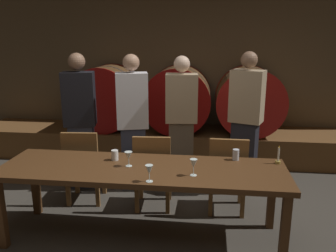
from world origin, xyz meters
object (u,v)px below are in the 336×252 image
at_px(guest_far_left, 80,121).
at_px(guest_far_right, 246,122).
at_px(chair_left, 83,163).
at_px(guest_center_right, 181,124).
at_px(cup_left, 115,155).
at_px(wine_barrel_left, 107,98).
at_px(chair_right, 227,171).
at_px(wine_barrel_center, 178,99).
at_px(chair_center, 153,168).
at_px(wine_glass_right, 194,164).
at_px(wine_barrel_right, 249,101).
at_px(guest_center_left, 133,122).
at_px(dining_table, 142,174).
at_px(wine_glass_left, 129,156).
at_px(cup_right, 236,155).
at_px(candle_center, 278,159).
at_px(wine_glass_center, 149,170).

distance_m(guest_far_left, guest_far_right, 2.04).
distance_m(chair_left, guest_center_right, 1.25).
bearing_deg(cup_left, wine_barrel_left, 108.28).
xyz_separation_m(chair_right, cup_left, (-1.12, -0.43, 0.29)).
distance_m(wine_barrel_center, guest_center_right, 1.20).
bearing_deg(chair_center, wine_glass_right, 120.53).
relative_size(wine_barrel_right, guest_center_left, 0.60).
xyz_separation_m(dining_table, chair_center, (0.00, 0.57, -0.17)).
xyz_separation_m(dining_table, wine_glass_right, (0.48, -0.14, 0.17)).
bearing_deg(chair_right, wine_glass_right, 65.45).
distance_m(guest_center_left, guest_center_right, 0.60).
distance_m(wine_glass_left, cup_right, 1.04).
height_order(wine_barrel_left, candle_center, wine_barrel_left).
xyz_separation_m(chair_left, chair_right, (1.63, -0.05, 0.00)).
xyz_separation_m(guest_far_left, wine_glass_left, (0.86, -1.06, -0.05)).
distance_m(wine_glass_center, wine_glass_right, 0.40).
distance_m(wine_barrel_center, cup_right, 2.18).
relative_size(chair_center, guest_center_right, 0.52).
height_order(wine_barrel_right, guest_far_left, guest_far_left).
bearing_deg(wine_barrel_right, wine_glass_right, -106.23).
height_order(guest_center_right, wine_glass_right, guest_center_right).
height_order(guest_far_left, cup_right, guest_far_left).
relative_size(wine_barrel_right, chair_center, 1.15).
height_order(chair_center, chair_right, same).
bearing_deg(wine_glass_right, guest_far_left, 140.53).
xyz_separation_m(wine_glass_right, cup_right, (0.39, 0.44, -0.05)).
height_order(wine_glass_right, cup_right, wine_glass_right).
bearing_deg(wine_barrel_right, wine_glass_left, -119.72).
distance_m(dining_table, guest_center_left, 1.19).
relative_size(dining_table, cup_left, 26.40).
bearing_deg(wine_barrel_left, guest_far_left, -88.32).
distance_m(chair_left, guest_far_left, 0.61).
height_order(wine_barrel_center, guest_far_left, guest_far_left).
height_order(chair_left, guest_center_right, guest_center_right).
distance_m(wine_barrel_right, chair_left, 2.68).
height_order(wine_barrel_right, guest_center_right, guest_center_right).
height_order(wine_barrel_left, guest_center_left, guest_center_left).
height_order(guest_far_left, guest_center_right, guest_far_left).
relative_size(wine_barrel_center, guest_far_right, 0.58).
height_order(guest_center_right, candle_center, guest_center_right).
bearing_deg(wine_barrel_center, dining_table, -92.93).
bearing_deg(cup_right, candle_center, -7.73).
height_order(candle_center, wine_glass_left, candle_center).
distance_m(wine_barrel_left, wine_glass_center, 2.89).
bearing_deg(wine_barrel_right, wine_barrel_left, 180.00).
height_order(chair_center, wine_glass_right, chair_center).
height_order(dining_table, guest_far_left, guest_far_left).
distance_m(dining_table, chair_right, 1.02).
bearing_deg(cup_left, wine_barrel_right, 55.51).
relative_size(wine_barrel_left, wine_barrel_right, 1.00).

